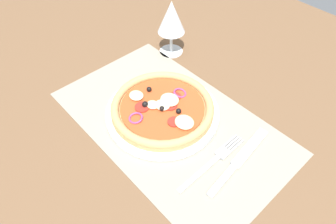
{
  "coord_description": "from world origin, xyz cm",
  "views": [
    {
      "loc": [
        32.04,
        -30.02,
        50.94
      ],
      "look_at": [
        -0.78,
        0.0,
        2.67
      ],
      "focal_mm": 32.55,
      "sensor_mm": 36.0,
      "label": 1
    }
  ],
  "objects_px": {
    "plate": "(163,112)",
    "knife": "(240,160)",
    "pizza": "(163,107)",
    "fork": "(215,160)",
    "wine_glass": "(171,18)"
  },
  "relations": [
    {
      "from": "plate",
      "to": "knife",
      "type": "height_order",
      "value": "plate"
    },
    {
      "from": "pizza",
      "to": "fork",
      "type": "bearing_deg",
      "value": -2.17
    },
    {
      "from": "plate",
      "to": "pizza",
      "type": "xyz_separation_m",
      "value": [
        0.0,
        -0.0,
        0.02
      ]
    },
    {
      "from": "knife",
      "to": "wine_glass",
      "type": "relative_size",
      "value": 1.35
    },
    {
      "from": "pizza",
      "to": "fork",
      "type": "relative_size",
      "value": 1.25
    },
    {
      "from": "plate",
      "to": "pizza",
      "type": "distance_m",
      "value": 0.02
    },
    {
      "from": "plate",
      "to": "knife",
      "type": "bearing_deg",
      "value": 8.63
    },
    {
      "from": "pizza",
      "to": "wine_glass",
      "type": "relative_size",
      "value": 1.52
    },
    {
      "from": "wine_glass",
      "to": "plate",
      "type": "bearing_deg",
      "value": -47.27
    },
    {
      "from": "pizza",
      "to": "knife",
      "type": "distance_m",
      "value": 0.2
    },
    {
      "from": "fork",
      "to": "wine_glass",
      "type": "height_order",
      "value": "wine_glass"
    },
    {
      "from": "knife",
      "to": "wine_glass",
      "type": "bearing_deg",
      "value": 60.63
    },
    {
      "from": "plate",
      "to": "fork",
      "type": "height_order",
      "value": "plate"
    },
    {
      "from": "plate",
      "to": "fork",
      "type": "distance_m",
      "value": 0.16
    },
    {
      "from": "plate",
      "to": "pizza",
      "type": "bearing_deg",
      "value": -0.18
    }
  ]
}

